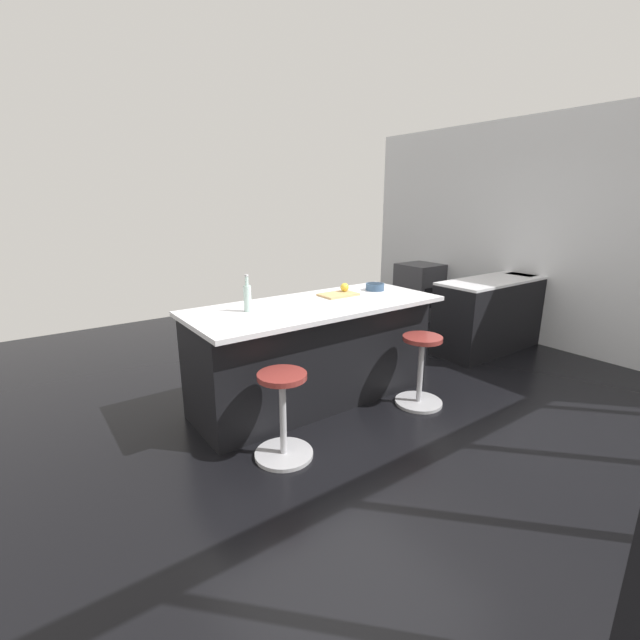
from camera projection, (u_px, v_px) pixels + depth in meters
The scene contains 11 objects.
ground_plane at pixel (350, 397), 4.24m from camera, with size 8.14×8.14×0.00m, color black.
interior_partition_left at pixel (538, 233), 5.62m from camera, with size 0.12×5.66×2.89m.
sink_cabinet at pixel (509, 309), 5.74m from camera, with size 2.42×0.60×1.19m.
oven_range at pixel (419, 291), 6.96m from camera, with size 0.60×0.61×0.88m.
kitchen_island at pixel (314, 352), 4.08m from camera, with size 2.34×0.97×0.96m.
stool_by_window at pixel (420, 373), 4.02m from camera, with size 0.44×0.44×0.67m.
stool_middle at pixel (283, 418), 3.19m from camera, with size 0.44×0.44×0.67m.
cutting_board at pixel (338, 295), 4.23m from camera, with size 0.36×0.24×0.02m, color tan.
apple_yellow at pixel (345, 287), 4.31m from camera, with size 0.08×0.08×0.08m, color gold.
water_bottle at pixel (247, 297), 3.60m from camera, with size 0.06×0.06×0.31m.
fruit_bowl at pixel (375, 286), 4.47m from camera, with size 0.19×0.19×0.07m.
Camera 1 is at (2.51, 2.98, 1.87)m, focal length 24.37 mm.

